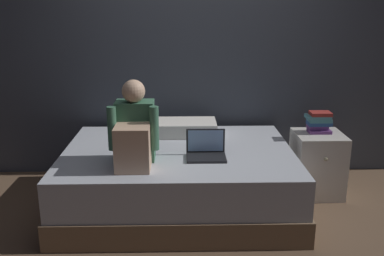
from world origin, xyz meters
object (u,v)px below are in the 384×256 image
object	(u,v)px
bed	(179,178)
nightstand	(317,164)
laptop	(206,151)
book_stack	(319,122)
person_sitting	(134,133)
pillow	(187,128)

from	to	relation	value
bed	nightstand	world-z (taller)	nightstand
nightstand	bed	bearing A→B (deg)	-169.44
nightstand	laptop	bearing A→B (deg)	-157.83
bed	book_stack	distance (m)	1.40
person_sitting	pillow	bearing A→B (deg)	61.70
bed	laptop	bearing A→B (deg)	-40.52
nightstand	laptop	world-z (taller)	laptop
pillow	book_stack	size ratio (longest dim) A/B	2.37
bed	pillow	bearing A→B (deg)	80.17
book_stack	nightstand	bearing A→B (deg)	-87.57
laptop	person_sitting	bearing A→B (deg)	-167.36
nightstand	person_sitting	bearing A→B (deg)	-161.00
bed	person_sitting	bearing A→B (deg)	-136.39
pillow	person_sitting	bearing A→B (deg)	-118.30
nightstand	person_sitting	xyz separation A→B (m)	(-1.64, -0.56, 0.49)
laptop	book_stack	xyz separation A→B (m)	(1.07, 0.48, 0.11)
person_sitting	book_stack	world-z (taller)	person_sitting
nightstand	laptop	xyz separation A→B (m)	(-1.07, -0.44, 0.29)
book_stack	person_sitting	bearing A→B (deg)	-159.62
nightstand	book_stack	world-z (taller)	book_stack
person_sitting	pillow	size ratio (longest dim) A/B	1.17
person_sitting	book_stack	distance (m)	1.75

